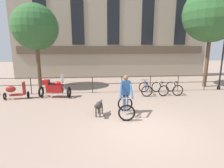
{
  "coord_description": "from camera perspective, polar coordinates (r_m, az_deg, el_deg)",
  "views": [
    {
      "loc": [
        -1.65,
        -5.65,
        2.87
      ],
      "look_at": [
        -0.85,
        2.86,
        1.05
      ],
      "focal_mm": 28.0,
      "sensor_mm": 36.0,
      "label": 1
    }
  ],
  "objects": [
    {
      "name": "dog",
      "position": [
        7.39,
        -4.36,
        -7.11
      ],
      "size": [
        0.42,
        0.97,
        0.63
      ],
      "rotation": [
        0.0,
        0.0,
        -0.28
      ],
      "color": "#332D28",
      "rests_on": "ground_plane"
    },
    {
      "name": "building_facade",
      "position": [
        16.95,
        0.33,
        21.52
      ],
      "size": [
        18.0,
        0.72,
        11.39
      ],
      "color": "gray",
      "rests_on": "ground_plane"
    },
    {
      "name": "tree_canalside_right",
      "position": [
        14.48,
        29.91,
        19.36
      ],
      "size": [
        3.88,
        3.88,
        7.05
      ],
      "color": "brown",
      "rests_on": "ground_plane"
    },
    {
      "name": "parked_scooter",
      "position": [
        11.14,
        -29.04,
        -2.01
      ],
      "size": [
        1.32,
        0.58,
        0.96
      ],
      "rotation": [
        0.0,
        0.0,
        1.72
      ],
      "color": "black",
      "rests_on": "ground_plane"
    },
    {
      "name": "canal_railing",
      "position": [
        11.18,
        3.23,
        0.86
      ],
      "size": [
        15.05,
        0.05,
        1.05
      ],
      "color": "#2D2B28",
      "rests_on": "ground_plane"
    },
    {
      "name": "parked_motorcycle",
      "position": [
        10.57,
        -18.27,
        -1.22
      ],
      "size": [
        1.83,
        0.87,
        1.35
      ],
      "rotation": [
        0.0,
        0.0,
        1.43
      ],
      "color": "black",
      "rests_on": "ground_plane"
    },
    {
      "name": "tree_canalside_left",
      "position": [
        13.26,
        -23.75,
        16.52
      ],
      "size": [
        3.02,
        3.02,
        5.67
      ],
      "color": "brown",
      "rests_on": "ground_plane"
    },
    {
      "name": "ground_plane",
      "position": [
        6.54,
        10.11,
        -14.18
      ],
      "size": [
        60.0,
        60.0,
        0.0
      ],
      "primitive_type": "plane",
      "color": "gray"
    },
    {
      "name": "cyclist_with_bike",
      "position": [
        7.46,
        4.52,
        -4.41
      ],
      "size": [
        0.81,
        1.24,
        1.7
      ],
      "rotation": [
        0.0,
        0.0,
        -0.11
      ],
      "color": "black",
      "rests_on": "ground_plane"
    },
    {
      "name": "parked_bicycle_mid_right",
      "position": [
        11.56,
        19.63,
        -1.24
      ],
      "size": [
        0.69,
        1.13,
        0.86
      ],
      "rotation": [
        0.0,
        0.0,
        3.11
      ],
      "color": "black",
      "rests_on": "ground_plane"
    },
    {
      "name": "street_lamp",
      "position": [
        13.81,
        32.61,
        9.27
      ],
      "size": [
        0.28,
        0.28,
        4.75
      ],
      "color": "black",
      "rests_on": "ground_plane"
    },
    {
      "name": "parked_bicycle_mid_left",
      "position": [
        11.21,
        15.35,
        -1.37
      ],
      "size": [
        0.74,
        1.15,
        0.86
      ],
      "rotation": [
        0.0,
        0.0,
        3.21
      ],
      "color": "black",
      "rests_on": "ground_plane"
    },
    {
      "name": "parked_bicycle_near_lamp",
      "position": [
        10.92,
        10.82,
        -1.5
      ],
      "size": [
        0.77,
        1.17,
        0.86
      ],
      "rotation": [
        0.0,
        0.0,
        3.04
      ],
      "color": "black",
      "rests_on": "ground_plane"
    }
  ]
}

